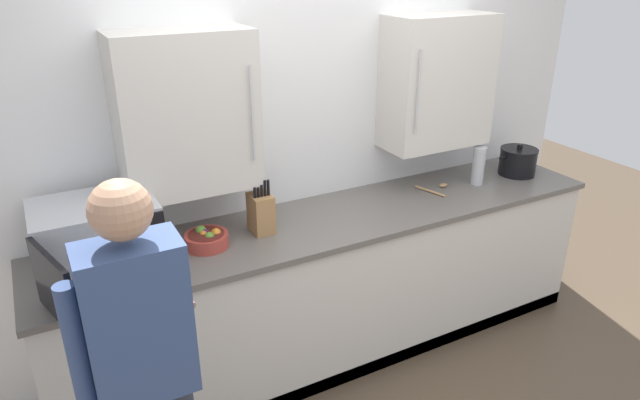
% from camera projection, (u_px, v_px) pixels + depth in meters
% --- Properties ---
extents(back_wall_tiled, '(4.03, 0.44, 2.73)m').
position_uv_depth(back_wall_tiled, '(312.00, 120.00, 3.32)').
color(back_wall_tiled, white).
rests_on(back_wall_tiled, ground_plane).
extents(counter_unit, '(3.37, 0.67, 0.93)m').
position_uv_depth(counter_unit, '(338.00, 285.00, 3.44)').
color(counter_unit, beige).
rests_on(counter_unit, ground_plane).
extents(microwave_oven, '(0.56, 0.80, 0.33)m').
position_uv_depth(microwave_oven, '(91.00, 238.00, 2.64)').
color(microwave_oven, '#B7BABF').
rests_on(microwave_oven, counter_unit).
extents(wooden_spoon, '(0.21, 0.22, 0.02)m').
position_uv_depth(wooden_spoon, '(437.00, 188.00, 3.61)').
color(wooden_spoon, tan).
rests_on(wooden_spoon, counter_unit).
extents(thermos_flask, '(0.09, 0.09, 0.25)m').
position_uv_depth(thermos_flask, '(478.00, 166.00, 3.65)').
color(thermos_flask, '#B7BABF').
rests_on(thermos_flask, counter_unit).
extents(knife_block, '(0.11, 0.15, 0.30)m').
position_uv_depth(knife_block, '(261.00, 213.00, 3.03)').
color(knife_block, '#A37547').
rests_on(knife_block, counter_unit).
extents(stock_pot, '(0.34, 0.25, 0.21)m').
position_uv_depth(stock_pot, '(518.00, 161.00, 3.83)').
color(stock_pot, black).
rests_on(stock_pot, counter_unit).
extents(fruit_bowl, '(0.23, 0.23, 0.10)m').
position_uv_depth(fruit_bowl, '(207.00, 239.00, 2.90)').
color(fruit_bowl, '#AD3D33').
rests_on(fruit_bowl, counter_unit).
extents(person_figure, '(0.44, 0.65, 1.69)m').
position_uv_depth(person_figure, '(142.00, 359.00, 1.98)').
color(person_figure, '#282D3D').
rests_on(person_figure, ground_plane).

